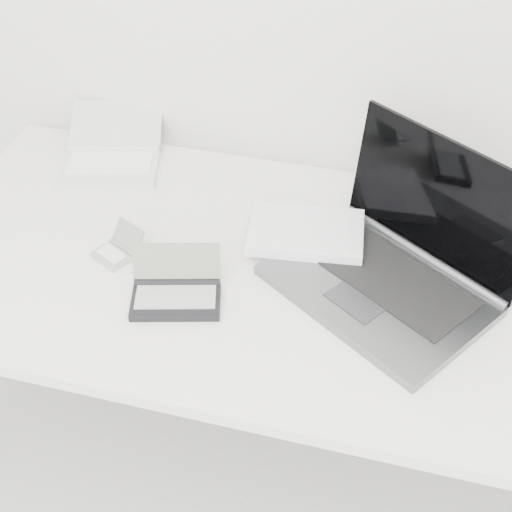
% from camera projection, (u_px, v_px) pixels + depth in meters
% --- Properties ---
extents(desk, '(1.60, 0.80, 0.73)m').
position_uv_depth(desk, '(274.00, 283.00, 1.57)').
color(desk, white).
rests_on(desk, ground).
extents(laptop_large, '(0.59, 0.52, 0.29)m').
position_uv_depth(laptop_large, '(377.00, 257.00, 1.49)').
color(laptop_large, slate).
rests_on(laptop_large, desk).
extents(netbook_open_white, '(0.31, 0.35, 0.08)m').
position_uv_depth(netbook_open_white, '(112.00, 155.00, 1.83)').
color(netbook_open_white, silver).
rests_on(netbook_open_white, desk).
extents(pda_silver, '(0.12, 0.12, 0.06)m').
position_uv_depth(pda_silver, '(117.00, 250.00, 1.56)').
color(pda_silver, '#BCBCC1').
rests_on(pda_silver, desk).
extents(palmtop_charcoal, '(0.21, 0.18, 0.10)m').
position_uv_depth(palmtop_charcoal, '(176.00, 291.00, 1.45)').
color(palmtop_charcoal, black).
rests_on(palmtop_charcoal, desk).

